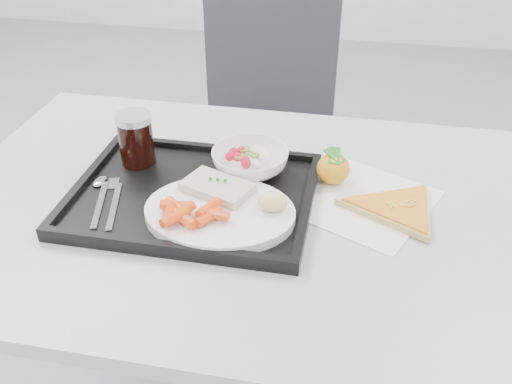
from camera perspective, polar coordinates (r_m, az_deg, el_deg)
name	(u,v)px	position (r m, az deg, el deg)	size (l,w,h in m)	color
table	(254,231)	(1.12, -0.23, -3.89)	(1.20, 0.80, 0.75)	#B2B2B5
chair	(264,126)	(1.82, 0.78, 6.65)	(0.43, 0.43, 0.93)	#313238
tray	(193,196)	(1.09, -6.28, -0.40)	(0.45, 0.35, 0.03)	black
dinner_plate	(220,213)	(1.01, -3.64, -2.09)	(0.27, 0.27, 0.02)	white
fish_fillet	(217,187)	(1.05, -3.89, 0.52)	(0.14, 0.11, 0.02)	beige
bread_roll	(272,202)	(1.00, 1.66, -0.96)	(0.06, 0.05, 0.03)	#E1CD88
salad_bowl	(250,161)	(1.13, -0.59, 3.09)	(0.15, 0.15, 0.05)	white
cola_glass	(136,138)	(1.17, -11.93, 5.29)	(0.07, 0.07, 0.11)	black
cutlery	(105,195)	(1.10, -14.84, -0.30)	(0.10, 0.17, 0.01)	silver
napkin	(359,199)	(1.10, 10.23, -0.73)	(0.33, 0.32, 0.00)	white
tangerine	(333,169)	(1.12, 7.74, 2.33)	(0.09, 0.09, 0.07)	#FF6F00
pizza_slice	(396,208)	(1.08, 13.86, -1.58)	(0.23, 0.23, 0.02)	#E2BE6A
carrot_pile	(188,213)	(0.98, -6.81, -2.05)	(0.13, 0.09, 0.02)	#ED4712
salad_contents	(254,155)	(1.13, -0.25, 3.73)	(0.09, 0.08, 0.02)	red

